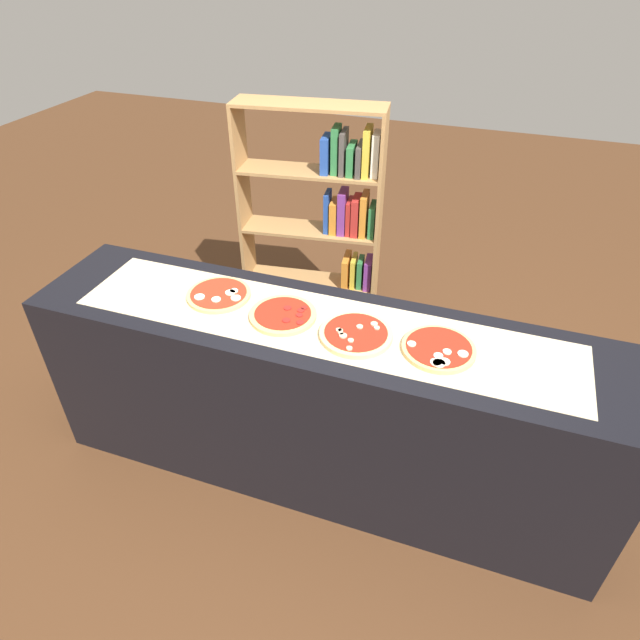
{
  "coord_description": "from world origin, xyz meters",
  "views": [
    {
      "loc": [
        0.59,
        -1.7,
        2.24
      ],
      "look_at": [
        0.0,
        0.0,
        0.92
      ],
      "focal_mm": 30.49,
      "sensor_mm": 36.0,
      "label": 1
    }
  ],
  "objects_px": {
    "pizza_mushroom_2": "(356,334)",
    "bookshelf": "(330,230)",
    "pizza_mozzarella_3": "(439,349)",
    "pizza_pepperoni_1": "(283,315)",
    "pizza_mozzarella_0": "(219,294)"
  },
  "relations": [
    {
      "from": "pizza_mushroom_2",
      "to": "pizza_mozzarella_3",
      "type": "height_order",
      "value": "pizza_mushroom_2"
    },
    {
      "from": "pizza_mozzarella_0",
      "to": "bookshelf",
      "type": "xyz_separation_m",
      "value": [
        0.16,
        1.07,
        -0.17
      ]
    },
    {
      "from": "pizza_pepperoni_1",
      "to": "bookshelf",
      "type": "distance_m",
      "value": 1.14
    },
    {
      "from": "bookshelf",
      "to": "pizza_pepperoni_1",
      "type": "bearing_deg",
      "value": -81.71
    },
    {
      "from": "pizza_pepperoni_1",
      "to": "pizza_mozzarella_3",
      "type": "bearing_deg",
      "value": -1.04
    },
    {
      "from": "bookshelf",
      "to": "pizza_mozzarella_3",
      "type": "bearing_deg",
      "value": -54.14
    },
    {
      "from": "pizza_mozzarella_3",
      "to": "bookshelf",
      "type": "distance_m",
      "value": 1.4
    },
    {
      "from": "pizza_pepperoni_1",
      "to": "bookshelf",
      "type": "bearing_deg",
      "value": 98.29
    },
    {
      "from": "pizza_mozzarella_0",
      "to": "pizza_pepperoni_1",
      "type": "bearing_deg",
      "value": -8.57
    },
    {
      "from": "pizza_pepperoni_1",
      "to": "pizza_mozzarella_3",
      "type": "height_order",
      "value": "pizza_mozzarella_3"
    },
    {
      "from": "pizza_mozzarella_0",
      "to": "pizza_mushroom_2",
      "type": "height_order",
      "value": "pizza_mushroom_2"
    },
    {
      "from": "pizza_mozzarella_3",
      "to": "pizza_mushroom_2",
      "type": "bearing_deg",
      "value": -177.15
    },
    {
      "from": "pizza_mushroom_2",
      "to": "bookshelf",
      "type": "bearing_deg",
      "value": 113.1
    },
    {
      "from": "pizza_mushroom_2",
      "to": "bookshelf",
      "type": "xyz_separation_m",
      "value": [
        -0.49,
        1.15,
        -0.17
      ]
    },
    {
      "from": "pizza_mozzarella_0",
      "to": "pizza_mozzarella_3",
      "type": "distance_m",
      "value": 0.98
    }
  ]
}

